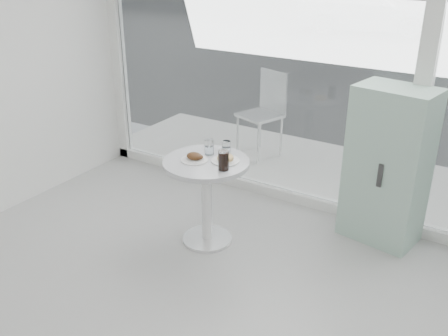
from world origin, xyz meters
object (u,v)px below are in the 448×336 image
Objects in this scene: plate_fritter at (195,158)px; plate_donut at (225,159)px; water_tumbler_a at (209,148)px; car_white at (366,9)px; cola_glass at (224,161)px; water_tumbler_b at (226,148)px; patio_chair at (265,108)px; main_table at (206,184)px; mint_cabinet at (388,166)px.

plate_fritter reaches higher than plate_donut.
plate_fritter is at bearing -96.86° from water_tumbler_a.
plate_fritter is at bearing 178.26° from car_white.
plate_donut is 1.46× the size of cola_glass.
water_tumbler_b reaches higher than plate_donut.
car_white is 12.23m from plate_fritter.
water_tumbler_b is at bearing -53.65° from patio_chair.
patio_chair reaches higher than plate_fritter.
car_white is at bearing 101.33° from water_tumbler_a.
water_tumbler_b is (0.12, 0.07, -0.00)m from water_tumbler_a.
main_table is at bearing -108.67° from water_tumbler_b.
cola_glass is at bearing -52.04° from patio_chair.
cola_glass is at bearing 179.59° from car_white.
main_table is 0.56× the size of mint_cabinet.
car_white is at bearing 102.39° from cola_glass.
car_white is at bearing 101.97° from water_tumbler_b.
water_tumbler_b is (-1.19, -0.68, 0.14)m from mint_cabinet.
mint_cabinet is 0.35× the size of car_white.
patio_chair reaches higher than plate_donut.
patio_chair is at bearing 108.10° from plate_donut.
water_tumbler_b is (0.54, -1.75, 0.20)m from patio_chair.
car_white is 24.45× the size of cola_glass.
car_white reaches higher than water_tumbler_a.
patio_chair is 1.89m from water_tumbler_a.
car_white reaches higher than plate_fritter.
water_tumbler_a is 0.34m from cola_glass.
plate_donut is at bearing 28.47° from plate_fritter.
mint_cabinet reaches higher than water_tumbler_b.
water_tumbler_a is (-1.31, -0.75, 0.14)m from mint_cabinet.
plate_fritter is 0.29m from water_tumbler_b.
water_tumbler_b is (-0.08, 0.14, 0.03)m from plate_donut.
patio_chair is at bearing 157.79° from mint_cabinet.
car_white is 30.78× the size of water_tumbler_a.
car_white is 12.16m from plate_donut.
plate_fritter reaches higher than main_table.
plate_fritter is 1.91× the size of water_tumbler_b.
main_table is at bearing -135.38° from mint_cabinet.
car_white is 12.32m from cola_glass.
plate_fritter is at bearing -135.45° from mint_cabinet.
main_table is 6.50× the size of water_tumbler_b.
water_tumbler_b is at bearing 119.16° from plate_donut.
cola_glass is at bearing -37.09° from water_tumbler_a.
main_table is at bearing -154.52° from plate_donut.
plate_donut is at bearing -17.15° from water_tumbler_a.
cola_glass is (0.07, -0.15, 0.06)m from plate_donut.
water_tumbler_a reaches higher than main_table.
patio_chair is 6.25× the size of cola_glass.
plate_fritter is 0.25m from plate_donut.
water_tumbler_a is at bearing 83.14° from plate_fritter.
water_tumbler_a is (2.37, -11.83, 0.15)m from car_white.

